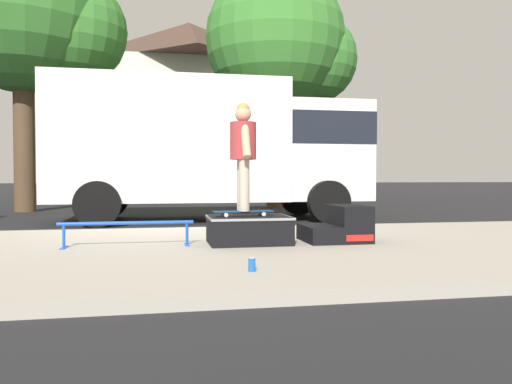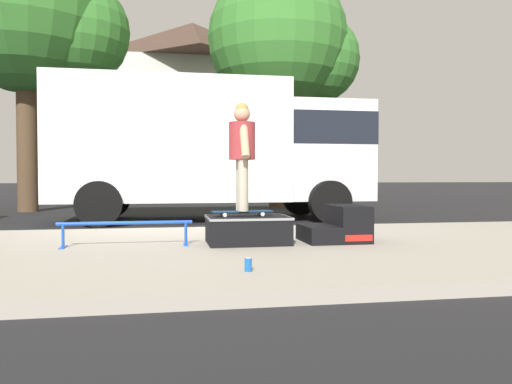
% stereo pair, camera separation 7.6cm
% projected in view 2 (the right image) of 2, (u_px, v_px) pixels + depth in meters
% --- Properties ---
extents(ground_plane, '(140.00, 140.00, 0.00)m').
position_uv_depth(ground_plane, '(155.00, 232.00, 9.06)').
color(ground_plane, black).
extents(sidewalk_slab, '(50.00, 5.00, 0.12)m').
position_uv_depth(sidewalk_slab, '(152.00, 253.00, 6.11)').
color(sidewalk_slab, '#A8A093').
rests_on(sidewalk_slab, ground).
extents(skate_box, '(1.05, 0.77, 0.35)m').
position_uv_depth(skate_box, '(248.00, 229.00, 6.55)').
color(skate_box, black).
rests_on(skate_box, sidewalk_slab).
extents(kicker_ramp, '(0.82, 0.79, 0.48)m').
position_uv_depth(kicker_ramp, '(339.00, 226.00, 6.78)').
color(kicker_ramp, black).
rests_on(kicker_ramp, sidewalk_slab).
extents(grind_rail, '(1.64, 0.28, 0.31)m').
position_uv_depth(grind_rail, '(126.00, 227.00, 6.28)').
color(grind_rail, blue).
rests_on(grind_rail, sidewalk_slab).
extents(skateboard, '(0.80, 0.28, 0.07)m').
position_uv_depth(skateboard, '(242.00, 212.00, 6.57)').
color(skateboard, navy).
rests_on(skateboard, skate_box).
extents(skater_kid, '(0.34, 0.72, 1.39)m').
position_uv_depth(skater_kid, '(242.00, 147.00, 6.55)').
color(skater_kid, '#B7AD99').
rests_on(skater_kid, skateboard).
extents(soda_can, '(0.07, 0.07, 0.13)m').
position_uv_depth(soda_can, '(248.00, 265.00, 4.62)').
color(soda_can, '#1959B2').
rests_on(soda_can, sidewalk_slab).
extents(box_truck, '(6.91, 2.63, 3.05)m').
position_uv_depth(box_truck, '(214.00, 145.00, 11.40)').
color(box_truck, white).
rests_on(box_truck, ground).
extents(street_tree_main, '(4.89, 4.45, 7.55)m').
position_uv_depth(street_tree_main, '(286.00, 45.00, 16.18)').
color(street_tree_main, brown).
rests_on(street_tree_main, ground).
extents(street_tree_neighbour, '(5.17, 4.70, 8.01)m').
position_uv_depth(street_tree_neighbour, '(36.00, 14.00, 14.11)').
color(street_tree_neighbour, brown).
rests_on(street_tree_neighbour, ground).
extents(house_behind, '(9.54, 8.23, 8.40)m').
position_uv_depth(house_behind, '(193.00, 109.00, 24.53)').
color(house_behind, silver).
rests_on(house_behind, ground).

